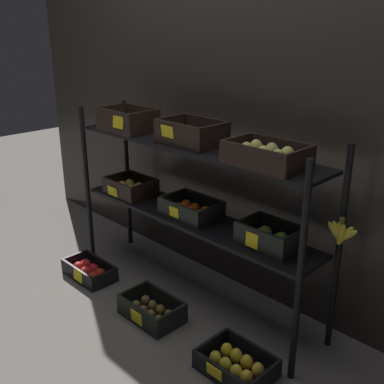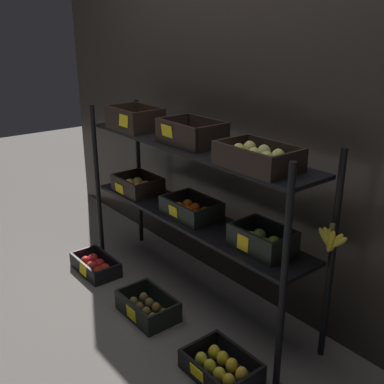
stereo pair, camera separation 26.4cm
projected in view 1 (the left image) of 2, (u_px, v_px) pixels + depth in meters
The scene contains 6 objects.
ground_plane at pixel (192, 294), 2.88m from camera, with size 10.00×10.00×0.00m, color #605B56.
storefront_wall at pixel (236, 112), 2.75m from camera, with size 4.08×0.12×2.18m, color #2D2823.
display_rack at pixel (192, 178), 2.61m from camera, with size 1.82×0.37×1.10m.
crate_ground_apple_red at pixel (89, 271), 3.06m from camera, with size 0.37×0.21×0.10m.
crate_ground_kiwi at pixel (152, 310), 2.64m from camera, with size 0.36×0.24×0.12m.
crate_ground_lemon at pixel (236, 365), 2.22m from camera, with size 0.35×0.26×0.10m.
Camera 1 is at (1.76, -1.75, 1.59)m, focal length 43.21 mm.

